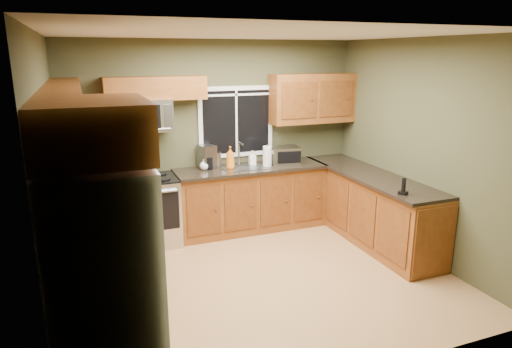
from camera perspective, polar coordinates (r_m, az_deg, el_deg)
floor at (r=5.39m, az=0.87°, el=-12.85°), size 4.20×4.20×0.00m
ceiling at (r=4.78m, az=1.01°, el=17.16°), size 4.20×4.20×0.00m
back_wall at (r=6.58m, az=-5.00°, el=4.66°), size 4.20×0.00×4.20m
front_wall at (r=3.39m, az=12.54°, el=-5.49°), size 4.20×0.00×4.20m
left_wall at (r=4.58m, az=-24.20°, el=-1.12°), size 0.00×3.60×3.60m
right_wall at (r=6.01m, az=19.84°, el=2.86°), size 0.00×3.60×3.60m
window at (r=6.62m, az=-2.49°, el=6.54°), size 1.12×0.03×1.02m
base_cabinets_left at (r=5.31m, az=-19.71°, el=-8.86°), size 0.60×2.65×0.90m
countertop_left at (r=5.15m, az=-19.88°, el=-4.03°), size 0.65×2.65×0.04m
base_cabinets_back at (r=6.65m, az=-0.66°, el=-3.18°), size 2.17×0.60×0.90m
countertop_back at (r=6.50m, az=-0.59°, el=0.70°), size 2.17×0.65×0.04m
base_cabinets_peninsula at (r=6.47m, az=14.00°, el=-4.15°), size 0.60×2.52×0.90m
countertop_peninsula at (r=6.33m, az=14.04°, el=-0.13°), size 0.65×2.50×0.04m
upper_cabinets_left at (r=4.94m, az=-22.69°, el=6.18°), size 0.33×2.65×0.72m
upper_cabinets_back_left at (r=6.15m, az=-12.46°, el=10.43°), size 1.30×0.33×0.30m
upper_cabinets_back_right at (r=6.91m, az=7.08°, el=9.35°), size 1.30×0.33×0.72m
upper_cabinet_over_fridge at (r=3.16m, az=-19.90°, el=5.29°), size 0.72×0.90×0.38m
refrigerator at (r=3.51m, az=-18.24°, el=-13.18°), size 0.74×0.90×1.80m
range at (r=6.28m, az=-13.21°, el=-4.51°), size 0.76×0.69×0.94m
microwave at (r=6.13m, az=-14.09°, el=7.11°), size 0.76×0.41×0.42m
sink at (r=6.47m, az=-1.60°, el=0.93°), size 0.60×0.42×0.36m
toaster_oven at (r=6.68m, az=3.63°, el=2.36°), size 0.45×0.37×0.25m
coffee_maker at (r=6.43m, az=-6.14°, el=2.05°), size 0.26×0.30×0.33m
kettle at (r=6.48m, az=-4.99°, el=1.89°), size 0.19×0.19×0.26m
paper_towel_roll at (r=6.52m, az=1.42°, el=2.24°), size 0.16×0.16×0.32m
soap_bottle_a at (r=6.39m, az=-3.24°, el=2.07°), size 0.14×0.14×0.31m
soap_bottle_b at (r=6.61m, az=-0.46°, el=2.05°), size 0.10×0.10×0.21m
soap_bottle_c at (r=6.36m, az=-6.48°, el=1.24°), size 0.15×0.15×0.17m
cordless_phone at (r=5.49m, az=17.94°, el=-1.84°), size 0.12×0.12×0.20m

